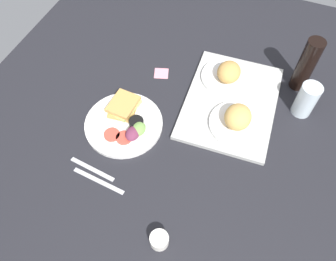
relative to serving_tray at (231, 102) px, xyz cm
name	(u,v)px	position (x,y,z in cm)	size (l,w,h in cm)	color
ground_plane	(162,132)	(20.70, -19.43, -2.30)	(190.00, 150.00, 3.00)	black
serving_tray	(231,102)	(0.00, 0.00, 0.00)	(45.00, 33.00, 1.60)	#B2B2AD
bread_plate_near	(228,74)	(-9.53, -4.57, 3.80)	(19.45, 19.45, 8.40)	white
bread_plate_far	(238,120)	(10.08, 4.74, 3.96)	(20.15, 20.15, 8.73)	white
plate_with_salad	(125,122)	(23.43, -32.67, 0.92)	(28.10, 28.10, 5.40)	white
drinking_glass	(306,100)	(-6.22, 25.25, 5.96)	(7.17, 7.17, 13.51)	silver
soda_bottle	(306,65)	(-18.62, 21.76, 10.34)	(6.40, 6.40, 22.28)	black
espresso_cup	(159,240)	(57.71, -5.13, 1.20)	(5.60, 5.60, 4.00)	silver
fork	(92,169)	(44.09, -35.09, -0.55)	(17.00, 1.40, 0.50)	#B7B7BC
knife	(99,181)	(47.09, -31.09, -0.55)	(19.00, 1.40, 0.50)	#B7B7BC
sticky_note	(161,73)	(-4.47, -30.23, -0.74)	(5.60, 5.60, 0.12)	pink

